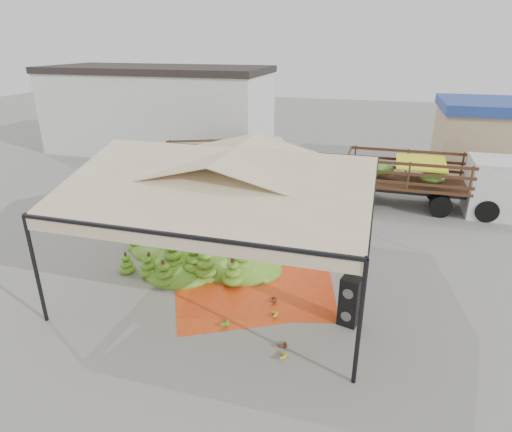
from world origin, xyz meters
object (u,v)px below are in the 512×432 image
(speaker_stack, at_px, (350,301))
(vendor, at_px, (286,200))
(truck_left, at_px, (230,157))
(banana_heap, at_px, (205,243))
(truck_right, at_px, (435,176))

(speaker_stack, bearing_deg, vendor, 130.04)
(speaker_stack, xyz_separation_m, truck_left, (-7.03, 10.80, 0.61))
(speaker_stack, height_order, truck_left, truck_left)
(banana_heap, bearing_deg, truck_left, 103.78)
(banana_heap, bearing_deg, vendor, 68.39)
(banana_heap, distance_m, truck_right, 10.66)
(truck_left, distance_m, truck_right, 9.89)
(truck_left, relative_size, truck_right, 0.93)
(truck_left, bearing_deg, banana_heap, -98.65)
(banana_heap, relative_size, truck_right, 0.85)
(vendor, height_order, truck_right, truck_right)
(truck_left, bearing_deg, vendor, -68.83)
(banana_heap, distance_m, speaker_stack, 5.43)
(banana_heap, xyz_separation_m, truck_right, (7.71, 7.30, 0.82))
(vendor, distance_m, truck_right, 6.61)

